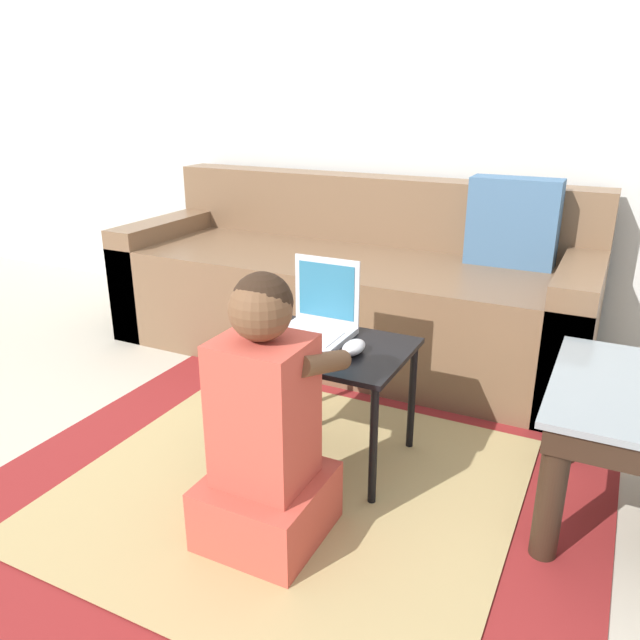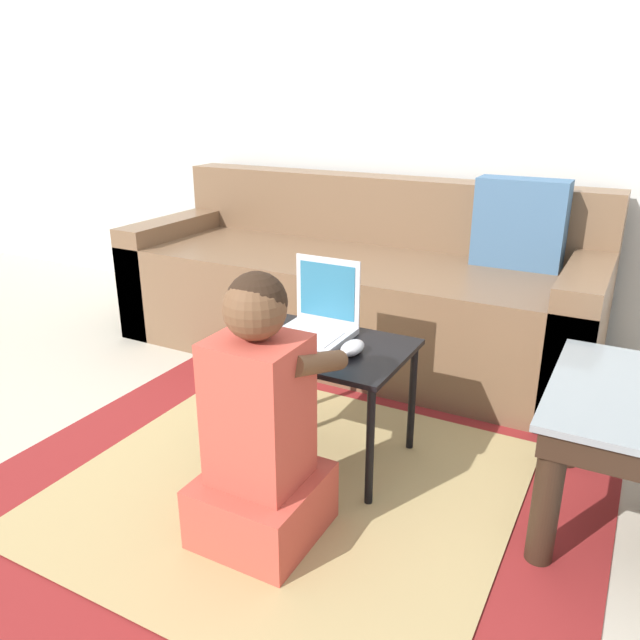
% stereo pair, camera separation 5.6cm
% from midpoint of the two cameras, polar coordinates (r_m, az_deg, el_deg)
% --- Properties ---
extents(ground_plane, '(16.00, 16.00, 0.00)m').
position_cam_midpoint_polar(ground_plane, '(1.99, -5.42, -14.89)').
color(ground_plane, beige).
extents(wall_back, '(9.00, 0.06, 2.50)m').
position_cam_midpoint_polar(wall_back, '(3.08, 10.49, 21.91)').
color(wall_back, silver).
rests_on(wall_back, ground_plane).
extents(area_rug, '(1.79, 1.70, 0.01)m').
position_cam_midpoint_polar(area_rug, '(1.97, -3.45, -15.07)').
color(area_rug, maroon).
rests_on(area_rug, ground_plane).
extents(couch, '(2.12, 0.80, 0.81)m').
position_cam_midpoint_polar(couch, '(2.88, 2.37, 2.80)').
color(couch, brown).
rests_on(couch, ground_plane).
extents(laptop_desk, '(0.54, 0.39, 0.40)m').
position_cam_midpoint_polar(laptop_desk, '(1.96, -0.60, -3.61)').
color(laptop_desk, black).
rests_on(laptop_desk, ground_plane).
extents(laptop, '(0.23, 0.23, 0.24)m').
position_cam_midpoint_polar(laptop, '(1.99, -1.28, -0.45)').
color(laptop, silver).
rests_on(laptop, laptop_desk).
extents(computer_mouse, '(0.06, 0.11, 0.04)m').
position_cam_midpoint_polar(computer_mouse, '(1.87, 2.23, -2.53)').
color(computer_mouse, silver).
rests_on(computer_mouse, laptop_desk).
extents(person_seated, '(0.30, 0.41, 0.74)m').
position_cam_midpoint_polar(person_seated, '(1.64, -5.99, -10.26)').
color(person_seated, '#CC4C3D').
rests_on(person_seated, ground_plane).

